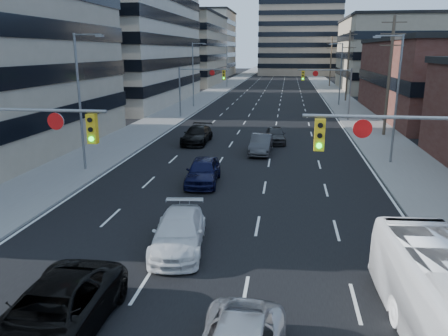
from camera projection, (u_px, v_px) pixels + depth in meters
road_surface at (279, 77)px, 133.38m from camera, size 18.00×300.00×0.02m
sidewalk_left at (242, 77)px, 134.96m from camera, size 5.00×300.00×0.15m
sidewalk_right at (317, 78)px, 131.76m from camera, size 5.00×300.00×0.15m
office_left_mid at (93, 10)px, 66.62m from camera, size 26.00×34.00×28.00m
office_left_far at (178, 50)px, 105.98m from camera, size 20.00×30.00×16.00m
office_right_far at (400, 55)px, 87.95m from camera, size 22.00×28.00×14.00m
bg_block_left at (195, 44)px, 144.24m from camera, size 24.00×24.00×20.00m
bg_block_right at (390, 58)px, 127.36m from camera, size 22.00×22.00×12.00m
signal_near_left at (11, 148)px, 16.72m from camera, size 6.59×0.33×6.00m
signal_near_right at (420, 162)px, 14.65m from camera, size 6.59×0.33×6.00m
signal_far_left at (198, 82)px, 52.11m from camera, size 6.09×0.33×6.00m
signal_far_right at (330, 83)px, 49.97m from camera, size 6.09×0.33×6.00m
utility_pole_block at (389, 75)px, 40.36m from camera, size 2.20×0.28×11.00m
utility_pole_midblock at (348, 65)px, 69.03m from camera, size 2.20×0.28×11.00m
utility_pole_distant at (331, 61)px, 97.69m from camera, size 2.20×0.28×11.00m
streetlight_left_near at (82, 96)px, 28.40m from camera, size 2.03×0.22×9.00m
streetlight_left_mid at (194, 72)px, 61.85m from camera, size 2.03×0.22×9.00m
streetlight_left_far at (228, 64)px, 95.29m from camera, size 2.03×0.22×9.00m
streetlight_right_near at (395, 93)px, 30.30m from camera, size 2.03×0.22×9.00m
streetlight_right_far at (340, 71)px, 63.74m from camera, size 2.03×0.22×9.00m
black_pickup at (53, 314)px, 12.23m from camera, size 2.64×5.69×1.58m
white_van at (179, 232)px, 17.91m from camera, size 2.61×5.17×1.44m
sedan_blue at (203, 171)px, 26.72m from camera, size 2.15×4.78×1.60m
sedan_grey_center at (261, 144)px, 34.63m from camera, size 1.74×4.61×1.50m
sedan_black_far at (197, 135)px, 38.45m from camera, size 2.21×5.23×1.51m
sedan_grey_right at (275, 135)px, 38.69m from camera, size 2.06×4.33×1.43m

